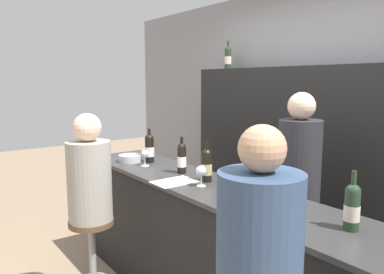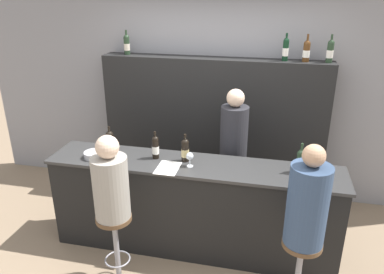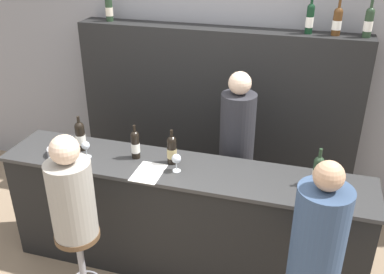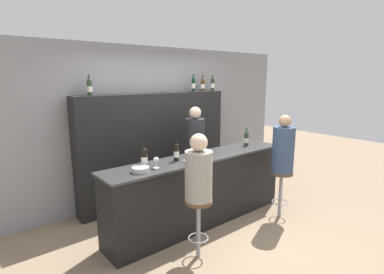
{
  "view_description": "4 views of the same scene",
  "coord_description": "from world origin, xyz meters",
  "px_view_note": "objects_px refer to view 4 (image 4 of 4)",
  "views": [
    {
      "loc": [
        1.93,
        -1.34,
        1.71
      ],
      "look_at": [
        -0.14,
        0.21,
        1.32
      ],
      "focal_mm": 35.0,
      "sensor_mm": 36.0,
      "label": 1
    },
    {
      "loc": [
        0.73,
        -2.97,
        2.62
      ],
      "look_at": [
        0.01,
        0.19,
        1.31
      ],
      "focal_mm": 35.0,
      "sensor_mm": 36.0,
      "label": 2
    },
    {
      "loc": [
        0.89,
        -2.46,
        2.69
      ],
      "look_at": [
        0.12,
        0.17,
        1.32
      ],
      "focal_mm": 40.0,
      "sensor_mm": 36.0,
      "label": 3
    },
    {
      "loc": [
        -2.68,
        -2.81,
        2.1
      ],
      "look_at": [
        -0.19,
        0.22,
        1.31
      ],
      "focal_mm": 28.0,
      "sensor_mm": 36.0,
      "label": 4
    }
  ],
  "objects_px": {
    "wine_bottle_counter_3": "(246,138)",
    "wine_bottle_backbar_3": "(213,84)",
    "wine_bottle_backbar_2": "(203,85)",
    "bar_stool_left": "(198,214)",
    "bar_stool_right": "(281,183)",
    "guest_seated_right": "(283,148)",
    "metal_bowl": "(141,170)",
    "guest_seated_left": "(199,172)",
    "wine_bottle_counter_1": "(176,152)",
    "wine_bottle_backbar_1": "(193,84)",
    "bartender": "(195,160)",
    "wine_bottle_backbar_0": "(90,87)",
    "wine_bottle_counter_2": "(194,148)",
    "wine_glass_1": "(203,150)",
    "wine_bottle_counter_0": "(144,158)",
    "wine_glass_0": "(156,160)"
  },
  "relations": [
    {
      "from": "wine_bottle_counter_3",
      "to": "wine_bottle_backbar_3",
      "type": "relative_size",
      "value": 0.96
    },
    {
      "from": "wine_bottle_backbar_2",
      "to": "bar_stool_left",
      "type": "distance_m",
      "value": 2.79
    },
    {
      "from": "wine_bottle_backbar_2",
      "to": "bar_stool_left",
      "type": "height_order",
      "value": "wine_bottle_backbar_2"
    },
    {
      "from": "bar_stool_left",
      "to": "bar_stool_right",
      "type": "height_order",
      "value": "same"
    },
    {
      "from": "wine_bottle_counter_3",
      "to": "guest_seated_right",
      "type": "bearing_deg",
      "value": -87.34
    },
    {
      "from": "metal_bowl",
      "to": "guest_seated_left",
      "type": "relative_size",
      "value": 0.27
    },
    {
      "from": "wine_bottle_counter_1",
      "to": "wine_bottle_backbar_3",
      "type": "relative_size",
      "value": 0.94
    },
    {
      "from": "wine_bottle_backbar_1",
      "to": "guest_seated_left",
      "type": "xyz_separation_m",
      "value": [
        -1.39,
        -1.78,
        -0.91
      ]
    },
    {
      "from": "wine_bottle_counter_1",
      "to": "bar_stool_right",
      "type": "height_order",
      "value": "wine_bottle_counter_1"
    },
    {
      "from": "bartender",
      "to": "bar_stool_left",
      "type": "bearing_deg",
      "value": -128.39
    },
    {
      "from": "wine_bottle_backbar_1",
      "to": "wine_bottle_counter_1",
      "type": "bearing_deg",
      "value": -137.5
    },
    {
      "from": "wine_bottle_backbar_0",
      "to": "bar_stool_left",
      "type": "bearing_deg",
      "value": -74.05
    },
    {
      "from": "wine_bottle_backbar_2",
      "to": "wine_bottle_counter_3",
      "type": "bearing_deg",
      "value": -91.03
    },
    {
      "from": "wine_bottle_backbar_0",
      "to": "bartender",
      "type": "relative_size",
      "value": 0.18
    },
    {
      "from": "wine_bottle_backbar_2",
      "to": "bar_stool_left",
      "type": "relative_size",
      "value": 0.42
    },
    {
      "from": "wine_bottle_counter_2",
      "to": "wine_glass_1",
      "type": "xyz_separation_m",
      "value": [
        0.07,
        -0.11,
        -0.02
      ]
    },
    {
      "from": "wine_bottle_counter_0",
      "to": "wine_bottle_counter_1",
      "type": "xyz_separation_m",
      "value": [
        0.49,
        0.0,
        -0.01
      ]
    },
    {
      "from": "wine_bottle_backbar_3",
      "to": "metal_bowl",
      "type": "xyz_separation_m",
      "value": [
        -2.29,
        -1.23,
        -0.93
      ]
    },
    {
      "from": "wine_bottle_counter_3",
      "to": "bartender",
      "type": "relative_size",
      "value": 0.18
    },
    {
      "from": "bar_stool_right",
      "to": "bartender",
      "type": "bearing_deg",
      "value": 121.42
    },
    {
      "from": "wine_bottle_counter_2",
      "to": "bartender",
      "type": "height_order",
      "value": "bartender"
    },
    {
      "from": "metal_bowl",
      "to": "bar_stool_left",
      "type": "height_order",
      "value": "metal_bowl"
    },
    {
      "from": "guest_seated_right",
      "to": "wine_bottle_backbar_1",
      "type": "bearing_deg",
      "value": 97.63
    },
    {
      "from": "wine_bottle_counter_2",
      "to": "guest_seated_left",
      "type": "height_order",
      "value": "guest_seated_left"
    },
    {
      "from": "wine_bottle_backbar_1",
      "to": "wine_glass_0",
      "type": "xyz_separation_m",
      "value": [
        -1.59,
        -1.21,
        -0.87
      ]
    },
    {
      "from": "wine_bottle_counter_2",
      "to": "metal_bowl",
      "type": "relative_size",
      "value": 1.4
    },
    {
      "from": "bar_stool_right",
      "to": "wine_bottle_counter_1",
      "type": "bearing_deg",
      "value": 154.91
    },
    {
      "from": "metal_bowl",
      "to": "wine_bottle_backbar_1",
      "type": "bearing_deg",
      "value": 34.03
    },
    {
      "from": "wine_bottle_backbar_2",
      "to": "wine_bottle_backbar_3",
      "type": "xyz_separation_m",
      "value": [
        0.25,
        0.0,
        0.01
      ]
    },
    {
      "from": "metal_bowl",
      "to": "bar_stool_right",
      "type": "height_order",
      "value": "metal_bowl"
    },
    {
      "from": "wine_bottle_counter_2",
      "to": "bar_stool_right",
      "type": "height_order",
      "value": "wine_bottle_counter_2"
    },
    {
      "from": "wine_bottle_backbar_0",
      "to": "wine_bottle_backbar_2",
      "type": "bearing_deg",
      "value": 0.0
    },
    {
      "from": "wine_bottle_backbar_2",
      "to": "wine_glass_0",
      "type": "relative_size",
      "value": 2.16
    },
    {
      "from": "bar_stool_right",
      "to": "metal_bowl",
      "type": "bearing_deg",
      "value": 165.07
    },
    {
      "from": "wine_bottle_counter_2",
      "to": "wine_bottle_counter_3",
      "type": "height_order",
      "value": "wine_bottle_counter_3"
    },
    {
      "from": "metal_bowl",
      "to": "guest_seated_right",
      "type": "xyz_separation_m",
      "value": [
        2.06,
        -0.55,
        0.05
      ]
    },
    {
      "from": "wine_bottle_counter_3",
      "to": "guest_seated_left",
      "type": "bearing_deg",
      "value": -157.11
    },
    {
      "from": "wine_bottle_counter_0",
      "to": "bar_stool_right",
      "type": "distance_m",
      "value": 2.13
    },
    {
      "from": "wine_bottle_counter_3",
      "to": "wine_glass_1",
      "type": "bearing_deg",
      "value": -174.09
    },
    {
      "from": "guest_seated_left",
      "to": "wine_bottle_counter_3",
      "type": "bearing_deg",
      "value": 22.89
    },
    {
      "from": "wine_bottle_counter_3",
      "to": "wine_bottle_backbar_0",
      "type": "bearing_deg",
      "value": 152.37
    },
    {
      "from": "guest_seated_left",
      "to": "metal_bowl",
      "type": "bearing_deg",
      "value": 127.99
    },
    {
      "from": "guest_seated_left",
      "to": "bar_stool_right",
      "type": "xyz_separation_m",
      "value": [
        1.63,
        0.0,
        -0.51
      ]
    },
    {
      "from": "bar_stool_left",
      "to": "bartender",
      "type": "bearing_deg",
      "value": 51.61
    },
    {
      "from": "wine_bottle_counter_0",
      "to": "bar_stool_left",
      "type": "height_order",
      "value": "wine_bottle_counter_0"
    },
    {
      "from": "wine_bottle_counter_3",
      "to": "wine_bottle_backbar_0",
      "type": "relative_size",
      "value": 0.99
    },
    {
      "from": "wine_glass_1",
      "to": "metal_bowl",
      "type": "distance_m",
      "value": 1.0
    },
    {
      "from": "wine_bottle_counter_3",
      "to": "guest_seated_right",
      "type": "relative_size",
      "value": 0.35
    },
    {
      "from": "bartender",
      "to": "wine_bottle_backbar_3",
      "type": "bearing_deg",
      "value": 33.04
    },
    {
      "from": "wine_bottle_counter_1",
      "to": "wine_bottle_counter_3",
      "type": "xyz_separation_m",
      "value": [
        1.41,
        -0.0,
        -0.0
      ]
    }
  ]
}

